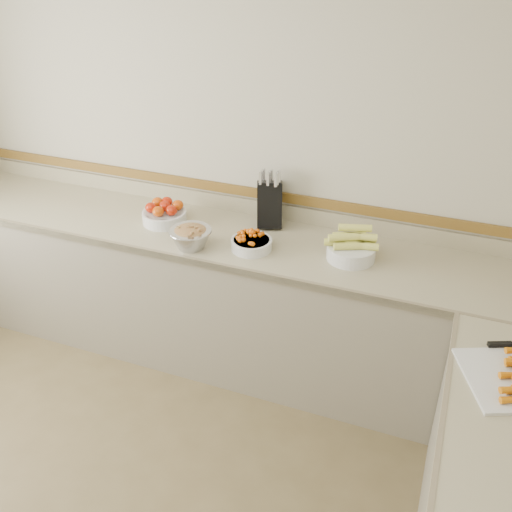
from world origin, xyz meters
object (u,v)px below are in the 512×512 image
(corn_bowl, at_px, (351,248))
(tomato_bowl, at_px, (164,213))
(cherry_tomato_bowl, at_px, (251,242))
(knife_block, at_px, (269,203))
(rhubarb_bowl, at_px, (191,236))

(corn_bowl, bearing_deg, tomato_bowl, 178.74)
(tomato_bowl, relative_size, cherry_tomato_bowl, 1.16)
(knife_block, height_order, rhubarb_bowl, knife_block)
(tomato_bowl, bearing_deg, rhubarb_bowl, -37.76)
(rhubarb_bowl, bearing_deg, tomato_bowl, 142.24)
(tomato_bowl, relative_size, rhubarb_bowl, 1.12)
(knife_block, height_order, cherry_tomato_bowl, knife_block)
(tomato_bowl, xyz_separation_m, rhubarb_bowl, (0.29, -0.23, 0.01))
(cherry_tomato_bowl, bearing_deg, tomato_bowl, 168.85)
(cherry_tomato_bowl, relative_size, rhubarb_bowl, 0.96)
(cherry_tomato_bowl, relative_size, corn_bowl, 0.79)
(knife_block, height_order, corn_bowl, knife_block)
(knife_block, distance_m, tomato_bowl, 0.64)
(cherry_tomato_bowl, bearing_deg, knife_block, 91.43)
(tomato_bowl, distance_m, rhubarb_bowl, 0.37)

